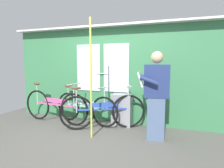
% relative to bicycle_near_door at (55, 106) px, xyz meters
% --- Properties ---
extents(ground_plane, '(6.02, 4.26, 0.04)m').
position_rel_bicycle_near_door_xyz_m(ground_plane, '(1.21, -0.81, -0.41)').
color(ground_plane, '#56544F').
extents(train_door_wall, '(5.02, 0.28, 2.23)m').
position_rel_bicycle_near_door_xyz_m(train_door_wall, '(1.20, 0.52, 0.78)').
color(train_door_wall, '#387A4C').
rests_on(train_door_wall, ground_plane).
extents(bicycle_near_door, '(1.82, 0.44, 0.94)m').
position_rel_bicycle_near_door_xyz_m(bicycle_near_door, '(0.00, 0.00, 0.00)').
color(bicycle_near_door, black).
rests_on(bicycle_near_door, ground_plane).
extents(bicycle_leaning_behind, '(1.64, 0.86, 0.93)m').
position_rel_bicycle_near_door_xyz_m(bicycle_leaning_behind, '(1.22, -0.05, -0.00)').
color(bicycle_leaning_behind, black).
rests_on(bicycle_leaning_behind, ground_plane).
extents(bicycle_by_pole, '(1.69, 0.51, 0.88)m').
position_rel_bicycle_near_door_xyz_m(bicycle_by_pole, '(0.71, 0.16, -0.03)').
color(bicycle_by_pole, black).
rests_on(bicycle_by_pole, ground_plane).
extents(passenger_reading_newspaper, '(0.59, 0.50, 1.59)m').
position_rel_bicycle_near_door_xyz_m(passenger_reading_newspaper, '(2.33, -0.26, 0.45)').
color(passenger_reading_newspaper, slate).
rests_on(passenger_reading_newspaper, ground_plane).
extents(trash_bin_by_wall, '(0.43, 0.28, 0.71)m').
position_rel_bicycle_near_door_xyz_m(trash_bin_by_wall, '(1.55, 0.30, -0.03)').
color(trash_bin_by_wall, gray).
rests_on(trash_bin_by_wall, ground_plane).
extents(handrail_pole, '(0.04, 0.04, 2.19)m').
position_rel_bicycle_near_door_xyz_m(handrail_pole, '(1.20, -0.55, 0.71)').
color(handrail_pole, '#C6C14C').
rests_on(handrail_pole, ground_plane).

